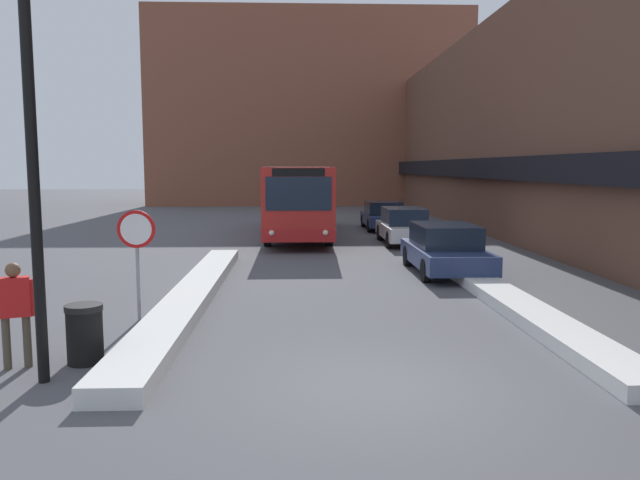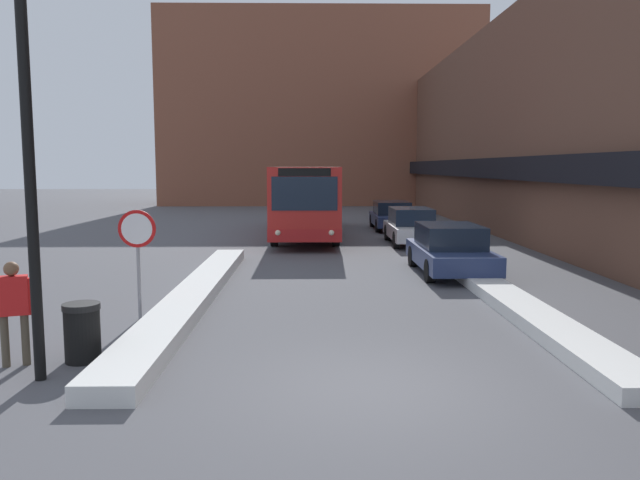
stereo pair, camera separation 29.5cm
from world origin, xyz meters
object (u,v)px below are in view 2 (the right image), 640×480
(parked_car_back, at_px, (392,215))
(parked_car_front, at_px, (450,249))
(city_bus, at_px, (306,199))
(stop_sign, at_px, (137,241))
(pedestrian, at_px, (13,304))
(parked_car_middle, at_px, (411,226))
(trash_bin, at_px, (82,332))
(street_lamp, at_px, (44,86))

(parked_car_back, bearing_deg, parked_car_front, -90.00)
(parked_car_back, bearing_deg, city_bus, -146.48)
(parked_car_back, relative_size, stop_sign, 1.99)
(parked_car_back, relative_size, pedestrian, 2.71)
(stop_sign, bearing_deg, pedestrian, -110.89)
(parked_car_front, distance_m, parked_car_middle, 7.02)
(stop_sign, distance_m, trash_bin, 2.99)
(trash_bin, bearing_deg, stop_sign, 86.58)
(trash_bin, bearing_deg, street_lamp, -93.03)
(parked_car_front, bearing_deg, city_bus, 112.83)
(city_bus, height_order, parked_car_middle, city_bus)
(parked_car_back, bearing_deg, pedestrian, -112.16)
(parked_car_middle, bearing_deg, city_bus, 143.64)
(parked_car_middle, distance_m, trash_bin, 17.05)
(parked_car_back, xyz_separation_m, pedestrian, (-8.71, -21.39, 0.29))
(parked_car_front, xyz_separation_m, parked_car_back, (-0.00, 13.00, -0.02))
(city_bus, bearing_deg, parked_car_front, -67.17)
(stop_sign, xyz_separation_m, street_lamp, (-0.21, -3.62, 2.59))
(city_bus, xyz_separation_m, parked_car_back, (4.28, 2.84, -0.98))
(stop_sign, distance_m, pedestrian, 3.24)
(city_bus, relative_size, parked_car_back, 2.70)
(parked_car_front, height_order, pedestrian, pedestrian)
(parked_car_back, distance_m, street_lamp, 23.65)
(city_bus, xyz_separation_m, pedestrian, (-4.43, -18.56, -0.69))
(parked_car_front, height_order, stop_sign, stop_sign)
(parked_car_back, xyz_separation_m, stop_sign, (-7.58, -18.42, 0.93))
(parked_car_front, relative_size, parked_car_back, 1.00)
(stop_sign, relative_size, pedestrian, 1.36)
(parked_car_front, relative_size, parked_car_middle, 1.03)
(trash_bin, bearing_deg, city_bus, 79.32)
(parked_car_middle, distance_m, street_lamp, 18.19)
(city_bus, bearing_deg, street_lamp, -100.34)
(stop_sign, xyz_separation_m, trash_bin, (-0.16, -2.75, -1.15))
(city_bus, distance_m, parked_car_back, 5.23)
(parked_car_front, relative_size, pedestrian, 2.71)
(parked_car_front, xyz_separation_m, trash_bin, (-7.74, -8.17, -0.24))
(stop_sign, bearing_deg, city_bus, 78.06)
(parked_car_front, bearing_deg, parked_car_back, 90.00)
(city_bus, distance_m, stop_sign, 15.93)
(pedestrian, bearing_deg, stop_sign, 48.80)
(parked_car_middle, height_order, pedestrian, pedestrian)
(city_bus, xyz_separation_m, parked_car_front, (4.28, -10.17, -0.96))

